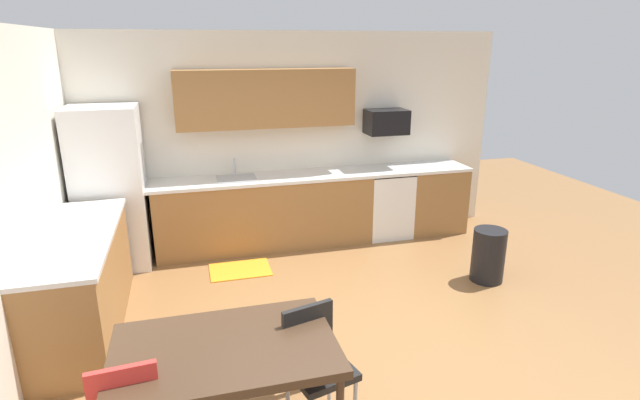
{
  "coord_description": "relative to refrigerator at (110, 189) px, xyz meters",
  "views": [
    {
      "loc": [
        -1.28,
        -3.71,
        2.55
      ],
      "look_at": [
        0.0,
        1.0,
        1.0
      ],
      "focal_mm": 27.8,
      "sensor_mm": 36.0,
      "label": 1
    }
  ],
  "objects": [
    {
      "name": "countertop_left",
      "position": [
        -0.12,
        -1.42,
        -0.02
      ],
      "size": [
        0.64,
        2.0,
        0.04
      ],
      "primitive_type": "cube",
      "color": "silver",
      "rests_on": "cabinet_run_left"
    },
    {
      "name": "floor_mat",
      "position": [
        1.38,
        -0.57,
        -0.94
      ],
      "size": [
        0.7,
        0.5,
        0.01
      ],
      "primitive_type": "cube",
      "color": "orange",
      "rests_on": "ground"
    },
    {
      "name": "sink_faucet",
      "position": [
        1.46,
        0.26,
        0.1
      ],
      "size": [
        0.02,
        0.02,
        0.24
      ],
      "primitive_type": "cylinder",
      "color": "#B2B5BA",
      "rests_on": "countertop_back"
    },
    {
      "name": "microwave",
      "position": [
        3.47,
        0.18,
        0.61
      ],
      "size": [
        0.54,
        0.36,
        0.32
      ],
      "primitive_type": "cube",
      "color": "black"
    },
    {
      "name": "upper_cabinets_back",
      "position": [
        1.88,
        0.21,
        0.96
      ],
      "size": [
        2.2,
        0.34,
        0.7
      ],
      "primitive_type": "cube",
      "color": "olive"
    },
    {
      "name": "cabinet_run_back",
      "position": [
        1.8,
        0.08,
        -0.49
      ],
      "size": [
        2.74,
        0.6,
        0.9
      ],
      "primitive_type": "cube",
      "color": "olive",
      "rests_on": "ground"
    },
    {
      "name": "chair_near_table",
      "position": [
        1.63,
        -3.14,
        -0.44
      ],
      "size": [
        0.49,
        0.49,
        0.85
      ],
      "color": "black",
      "rests_on": "ground"
    },
    {
      "name": "oven_range",
      "position": [
        3.47,
        0.08,
        -0.49
      ],
      "size": [
        0.6,
        0.6,
        0.91
      ],
      "color": "white",
      "rests_on": "ground"
    },
    {
      "name": "sink_basin",
      "position": [
        1.46,
        0.08,
        -0.06
      ],
      "size": [
        0.48,
        0.4,
        0.14
      ],
      "primitive_type": "cube",
      "color": "#A5A8AD",
      "rests_on": "countertop_back"
    },
    {
      "name": "ground_plane",
      "position": [
        2.18,
        -2.22,
        -0.94
      ],
      "size": [
        12.0,
        12.0,
        0.0
      ],
      "primitive_type": "plane",
      "color": "olive"
    },
    {
      "name": "countertop_back",
      "position": [
        2.18,
        0.08,
        -0.02
      ],
      "size": [
        4.8,
        0.64,
        0.04
      ],
      "primitive_type": "cube",
      "color": "silver",
      "rests_on": "cabinet_run_back"
    },
    {
      "name": "cabinet_run_back_right",
      "position": [
        4.18,
        0.08,
        -0.49
      ],
      "size": [
        0.81,
        0.6,
        0.9
      ],
      "primitive_type": "cube",
      "color": "olive",
      "rests_on": "ground"
    },
    {
      "name": "wall_back",
      "position": [
        2.18,
        0.43,
        0.41
      ],
      "size": [
        5.8,
        0.1,
        2.7
      ],
      "primitive_type": "cube",
      "color": "silver",
      "rests_on": "ground"
    },
    {
      "name": "cabinet_run_left",
      "position": [
        -0.12,
        -1.42,
        -0.49
      ],
      "size": [
        0.6,
        2.0,
        0.9
      ],
      "primitive_type": "cube",
      "color": "olive",
      "rests_on": "ground"
    },
    {
      "name": "dining_table",
      "position": [
        1.03,
        -3.19,
        -0.26
      ],
      "size": [
        1.4,
        0.9,
        0.74
      ],
      "color": "#422D1E",
      "rests_on": "ground"
    },
    {
      "name": "trash_bin",
      "position": [
        4.03,
        -1.54,
        -0.64
      ],
      "size": [
        0.36,
        0.36,
        0.6
      ],
      "primitive_type": "cylinder",
      "color": "black",
      "rests_on": "ground"
    },
    {
      "name": "refrigerator",
      "position": [
        0.0,
        0.0,
        0.0
      ],
      "size": [
        0.76,
        0.7,
        1.89
      ],
      "primitive_type": "cube",
      "color": "white",
      "rests_on": "ground"
    }
  ]
}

